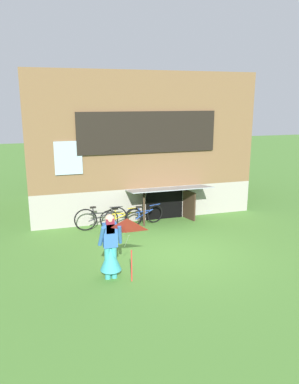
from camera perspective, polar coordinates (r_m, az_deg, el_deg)
ground_plane at (r=10.99m, az=4.31°, el=-8.99°), size 60.00×60.00×0.00m
log_house at (r=15.26m, az=-2.73°, el=7.72°), size 8.19×5.72×5.23m
person at (r=9.18m, az=-5.99°, el=-9.11°), size 0.61×0.53×1.65m
kite at (r=8.56m, az=-3.41°, el=-6.41°), size 0.88×0.85×1.59m
bicycle_blue at (r=13.01m, az=-0.80°, el=-3.60°), size 1.50×0.53×0.71m
bicycle_yellow at (r=12.85m, az=-4.32°, el=-3.91°), size 1.52×0.08×0.69m
bicycle_black at (r=12.67m, az=-7.44°, el=-4.00°), size 1.80×0.15×0.82m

